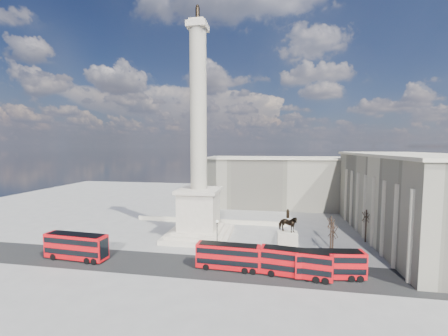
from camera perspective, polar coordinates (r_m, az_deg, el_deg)
ground at (r=59.01m, az=-6.46°, el=-15.46°), size 180.00×180.00×0.00m
asphalt_road at (r=48.86m, az=-3.92°, el=-19.82°), size 120.00×9.00×0.01m
nelsons_column at (r=60.72m, az=-5.26°, el=-2.33°), size 14.00×14.00×49.85m
balustrade_wall at (r=73.63m, az=-2.95°, el=-10.92°), size 40.00×0.60×1.10m
building_east at (r=70.62m, az=34.30°, el=-5.08°), size 19.00×46.00×18.60m
building_northeast at (r=94.11m, az=12.30°, el=-2.81°), size 51.00×17.00×16.60m
red_bus_a at (r=57.04m, az=-28.31°, el=-14.10°), size 11.67×3.45×4.67m
red_bus_b at (r=47.10m, az=0.94°, el=-17.84°), size 10.51×2.86×4.23m
red_bus_c at (r=45.99m, az=14.73°, el=-18.47°), size 10.97×3.91×4.35m
red_bus_d at (r=47.08m, az=21.01°, el=-18.10°), size 10.87×3.76×4.32m
victorian_lamp at (r=54.80m, az=-1.44°, el=-13.21°), size 0.50×0.50×5.86m
equestrian_statue at (r=52.25m, az=13.03°, el=-14.55°), size 4.37×3.28×9.01m
bare_tree_near at (r=51.64m, az=21.73°, el=-11.82°), size 1.71×1.71×7.48m
bare_tree_mid at (r=58.77m, az=21.40°, el=-10.40°), size 1.78×1.78×6.75m
bare_tree_far at (r=65.41m, az=27.47°, el=-8.74°), size 1.78×1.78×7.25m
pedestrian_walking at (r=55.56m, az=19.55°, el=-16.07°), size 0.65×0.46×1.69m
pedestrian_standing at (r=53.27m, az=13.14°, el=-16.89°), size 0.79×0.62×1.59m
pedestrian_crossing at (r=58.63m, az=-2.90°, el=-14.57°), size 1.19×1.08×1.94m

